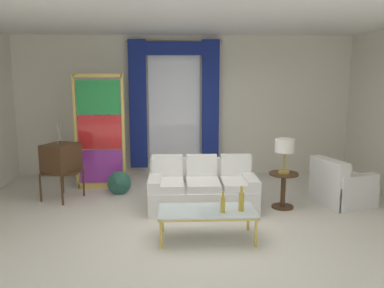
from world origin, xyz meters
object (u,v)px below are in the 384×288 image
Objects in this scene: vintage_tv at (61,159)px; stained_glass_divider at (100,135)px; bottle_crystal_tall at (241,201)px; bottle_blue_decanter at (223,204)px; peacock_figurine at (118,184)px; armchair_white at (340,188)px; couch_white_long at (202,189)px; table_lamp_brass at (285,147)px; round_side_table at (283,187)px; coffee_table at (207,212)px.

vintage_tv is 0.93m from stained_glass_divider.
vintage_tv reaches higher than bottle_crystal_tall.
peacock_figurine is (-1.66, 2.14, -0.31)m from bottle_blue_decanter.
stained_glass_divider is at bearing 131.89° from bottle_crystal_tall.
stained_glass_divider is (-4.25, 1.14, 0.77)m from armchair_white.
couch_white_long is at bearing -178.45° from armchair_white.
peacock_figurine is (0.39, -0.48, -0.84)m from stained_glass_divider.
bottle_crystal_tall is at bearing -125.73° from table_lamp_brass.
peacock_figurine is 2.94m from round_side_table.
vintage_tv is (-2.45, 0.56, 0.42)m from couch_white_long.
vintage_tv is at bearing 146.31° from bottle_crystal_tall.
bottle_crystal_tall is at bearing -5.41° from coffee_table.
vintage_tv is at bearing 142.93° from bottle_blue_decanter.
stained_glass_divider is (-1.88, 1.21, 0.75)m from couch_white_long.
peacock_figurine is at bearing 9.54° from vintage_tv.
vintage_tv is (-2.62, 1.98, 0.20)m from bottle_blue_decanter.
coffee_table is 0.49m from bottle_crystal_tall.
table_lamp_brass is at bearing -15.98° from peacock_figurine.
armchair_white is 1.79× the size of table_lamp_brass.
couch_white_long is at bearing -12.82° from vintage_tv.
round_side_table is (2.83, -0.81, 0.14)m from peacock_figurine.
coffee_table is 2.77m from armchair_white.
table_lamp_brass is at bearing 54.27° from bottle_crystal_tall.
bottle_blue_decanter reaches higher than coffee_table.
armchair_white is at bearing 8.47° from table_lamp_brass.
bottle_blue_decanter is at bearing -83.16° from couch_white_long.
stained_glass_divider is at bearing 128.73° from peacock_figurine.
armchair_white is at bearing 29.98° from coffee_table.
armchair_white is at bearing 1.55° from couch_white_long.
bottle_blue_decanter is 2.73m from peacock_figurine.
bottle_crystal_tall is (0.43, -1.36, 0.24)m from couch_white_long.
coffee_table is at bearing -138.03° from round_side_table.
couch_white_long reaches higher than armchair_white.
couch_white_long is 3.09× the size of table_lamp_brass.
coffee_table is 2.17× the size of peacock_figurine.
round_side_table reaches higher than peacock_figurine.
bottle_blue_decanter is 0.13× the size of stained_glass_divider.
armchair_white is 1.28m from table_lamp_brass.
round_side_table is (-1.03, -0.15, 0.07)m from armchair_white.
round_side_table is at bearing 0.00° from table_lamp_brass.
peacock_figurine is at bearing 154.16° from couch_white_long.
bottle_blue_decanter is at bearing -37.07° from vintage_tv.
table_lamp_brass reaches higher than bottle_crystal_tall.
vintage_tv reaches higher than peacock_figurine.
armchair_white is 3.91m from peacock_figurine.
stained_glass_divider is 3.70× the size of round_side_table.
peacock_figurine is at bearing 164.02° from round_side_table.
table_lamp_brass is at bearing 0.00° from round_side_table.
bottle_crystal_tall is 0.25× the size of vintage_tv.
bottle_blue_decanter is 3.29m from vintage_tv.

